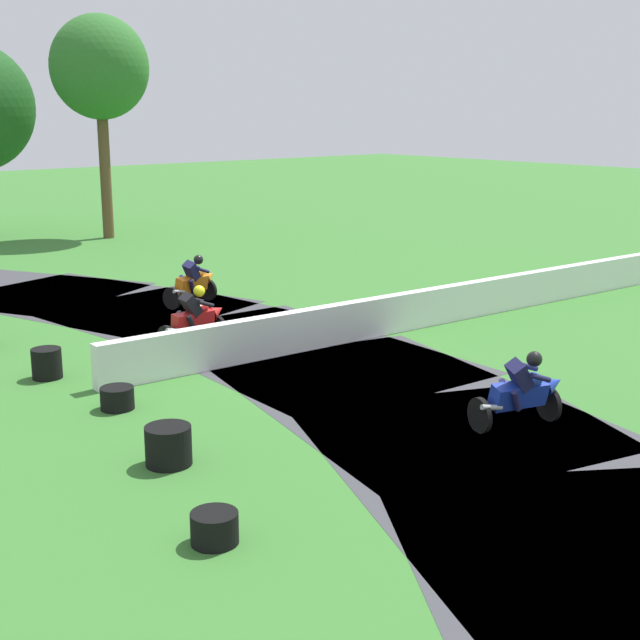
# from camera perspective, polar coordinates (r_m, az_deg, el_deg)

# --- Properties ---
(ground_plane) EXTENTS (120.00, 120.00, 0.00)m
(ground_plane) POSITION_cam_1_polar(r_m,az_deg,el_deg) (19.49, -1.61, -2.03)
(ground_plane) COLOR #38752D
(track_asphalt) EXTENTS (10.49, 31.30, 0.01)m
(track_asphalt) POSITION_cam_1_polar(r_m,az_deg,el_deg) (18.77, -4.95, -2.67)
(track_asphalt) COLOR #3D3D42
(track_asphalt) RESTS_ON ground
(safety_barrier) EXTENTS (19.49, 1.15, 0.90)m
(safety_barrier) POSITION_cam_1_polar(r_m,az_deg,el_deg) (22.66, 8.98, 1.19)
(safety_barrier) COLOR white
(safety_barrier) RESTS_ON ground
(motorcycle_lead_blue) EXTENTS (1.70, 1.11, 1.43)m
(motorcycle_lead_blue) POSITION_cam_1_polar(r_m,az_deg,el_deg) (15.14, 12.90, -4.43)
(motorcycle_lead_blue) COLOR black
(motorcycle_lead_blue) RESTS_ON ground
(motorcycle_chase_red) EXTENTS (1.68, 0.80, 1.42)m
(motorcycle_chase_red) POSITION_cam_1_polar(r_m,az_deg,el_deg) (19.95, -7.96, 0.17)
(motorcycle_chase_red) COLOR black
(motorcycle_chase_red) RESTS_ON ground
(motorcycle_trailing_orange) EXTENTS (1.72, 1.08, 1.43)m
(motorcycle_trailing_orange) POSITION_cam_1_polar(r_m,az_deg,el_deg) (24.20, -8.08, 2.49)
(motorcycle_trailing_orange) COLOR black
(motorcycle_trailing_orange) RESTS_ON ground
(tire_stack_near) EXTENTS (0.60, 0.60, 0.40)m
(tire_stack_near) POSITION_cam_1_polar(r_m,az_deg,el_deg) (11.25, -6.78, -13.09)
(tire_stack_near) COLOR black
(tire_stack_near) RESTS_ON ground
(tire_stack_mid_a) EXTENTS (0.70, 0.70, 0.60)m
(tire_stack_mid_a) POSITION_cam_1_polar(r_m,az_deg,el_deg) (13.58, -9.69, -7.93)
(tire_stack_mid_a) COLOR black
(tire_stack_mid_a) RESTS_ON ground
(tire_stack_mid_b) EXTENTS (0.60, 0.60, 0.40)m
(tire_stack_mid_b) POSITION_cam_1_polar(r_m,az_deg,el_deg) (16.19, -12.86, -4.90)
(tire_stack_mid_b) COLOR black
(tire_stack_mid_b) RESTS_ON ground
(tire_stack_far) EXTENTS (0.59, 0.59, 0.60)m
(tire_stack_far) POSITION_cam_1_polar(r_m,az_deg,el_deg) (18.33, -17.11, -2.67)
(tire_stack_far) COLOR black
(tire_stack_far) RESTS_ON ground
(tree_mid_rise) EXTENTS (3.85, 3.85, 8.76)m
(tree_mid_rise) POSITION_cam_1_polar(r_m,az_deg,el_deg) (37.22, -13.95, 15.36)
(tree_mid_rise) COLOR brown
(tree_mid_rise) RESTS_ON ground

